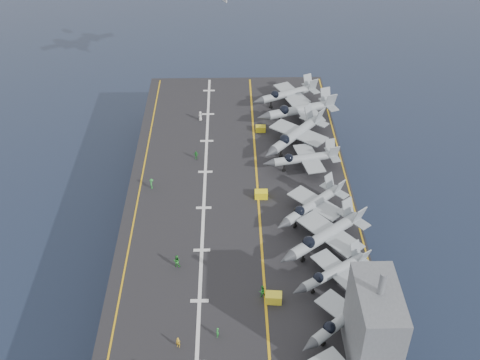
{
  "coord_description": "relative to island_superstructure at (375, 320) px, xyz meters",
  "views": [
    {
      "loc": [
        -1.56,
        -75.87,
        72.52
      ],
      "look_at": [
        0.0,
        4.0,
        13.0
      ],
      "focal_mm": 45.0,
      "sensor_mm": 36.0,
      "label": 1
    }
  ],
  "objects": [
    {
      "name": "crew_4",
      "position": [
        -22.76,
        44.09,
        -6.66
      ],
      "size": [
        1.05,
        0.74,
        1.69
      ],
      "primitive_type": "imported",
      "color": "#268C33",
      "rests_on": "flight_deck"
    },
    {
      "name": "fighter_jet_5",
      "position": [
        -3.44,
        40.67,
        -5.14
      ],
      "size": [
        15.16,
        11.67,
        4.71
      ],
      "primitive_type": null,
      "color": "#9AA1A9",
      "rests_on": "flight_deck"
    },
    {
      "name": "tow_cart_b",
      "position": [
        -11.51,
        32.57,
        -6.86
      ],
      "size": [
        2.16,
        1.42,
        1.29
      ],
      "primitive_type": null,
      "color": "yellow",
      "rests_on": "flight_deck"
    },
    {
      "name": "hull",
      "position": [
        -15.0,
        30.0,
        -12.9
      ],
      "size": [
        36.0,
        90.0,
        10.0
      ],
      "primitive_type": "cube",
      "color": "#56595E",
      "rests_on": "ground"
    },
    {
      "name": "landing_centerline",
      "position": [
        -21.0,
        30.0,
        -7.48
      ],
      "size": [
        0.5,
        90.0,
        0.02
      ],
      "primitive_type": "cube",
      "color": "silver",
      "rests_on": "flight_deck"
    },
    {
      "name": "deck_edge_port",
      "position": [
        -32.0,
        30.0,
        -7.48
      ],
      "size": [
        0.25,
        90.0,
        0.02
      ],
      "primitive_type": "cube",
      "color": "gold",
      "rests_on": "flight_deck"
    },
    {
      "name": "flight_deck",
      "position": [
        -15.0,
        30.0,
        -7.7
      ],
      "size": [
        38.0,
        92.0,
        0.4
      ],
      "primitive_type": "cube",
      "color": "black",
      "rests_on": "hull"
    },
    {
      "name": "crew_5",
      "position": [
        -22.43,
        57.6,
        -6.5
      ],
      "size": [
        0.98,
        1.31,
        2.0
      ],
      "primitive_type": "imported",
      "color": "white",
      "rests_on": "flight_deck"
    },
    {
      "name": "tow_cart_a",
      "position": [
        -10.94,
        9.76,
        -6.82
      ],
      "size": [
        2.39,
        1.67,
        1.36
      ],
      "primitive_type": null,
      "color": "yellow",
      "rests_on": "flight_deck"
    },
    {
      "name": "crew_7",
      "position": [
        -12.45,
        10.78,
        -6.56
      ],
      "size": [
        1.33,
        1.11,
        1.88
      ],
      "primitive_type": "imported",
      "color": "#268C33",
      "rests_on": "flight_deck"
    },
    {
      "name": "fighter_jet_3",
      "position": [
        -2.61,
        20.09,
        -4.72
      ],
      "size": [
        19.22,
        18.3,
        5.57
      ],
      "primitive_type": null,
      "color": "#9FA9B1",
      "rests_on": "flight_deck"
    },
    {
      "name": "fighter_jet_6",
      "position": [
        -4.43,
        47.84,
        -4.65
      ],
      "size": [
        18.93,
        19.6,
        5.7
      ],
      "primitive_type": null,
      "color": "#90979D",
      "rests_on": "flight_deck"
    },
    {
      "name": "foul_line",
      "position": [
        -12.0,
        30.0,
        -7.48
      ],
      "size": [
        0.35,
        90.0,
        0.02
      ],
      "primitive_type": "cube",
      "color": "gold",
      "rests_on": "flight_deck"
    },
    {
      "name": "island_superstructure",
      "position": [
        0.0,
        0.0,
        0.0
      ],
      "size": [
        5.0,
        10.0,
        15.0
      ],
      "primitive_type": null,
      "color": "#56595E",
      "rests_on": "flight_deck"
    },
    {
      "name": "tow_cart_c",
      "position": [
        -10.64,
        53.28,
        -6.92
      ],
      "size": [
        1.98,
        1.33,
        1.16
      ],
      "primitive_type": null,
      "color": "gold",
      "rests_on": "flight_deck"
    },
    {
      "name": "crew_6",
      "position": [
        -18.46,
        3.94,
        -6.7
      ],
      "size": [
        0.81,
        1.06,
        1.59
      ],
      "primitive_type": "imported",
      "color": "#268C33",
      "rests_on": "flight_deck"
    },
    {
      "name": "fighter_jet_2",
      "position": [
        -2.36,
        13.07,
        -5.27
      ],
      "size": [
        15.44,
        14.14,
        4.46
      ],
      "primitive_type": null,
      "color": "gray",
      "rests_on": "flight_deck"
    },
    {
      "name": "ground",
      "position": [
        -15.0,
        30.0,
        -17.9
      ],
      "size": [
        500.0,
        500.0,
        0.0
      ],
      "primitive_type": "plane",
      "color": "#142135",
      "rests_on": "ground"
    },
    {
      "name": "deck_edge_stbd",
      "position": [
        3.5,
        30.0,
        -7.48
      ],
      "size": [
        0.25,
        90.0,
        0.02
      ],
      "primitive_type": "cube",
      "color": "gold",
      "rests_on": "flight_deck"
    },
    {
      "name": "crew_3",
      "position": [
        -29.92,
        35.5,
        -6.56
      ],
      "size": [
        0.89,
        1.21,
        1.87
      ],
      "primitive_type": "imported",
      "color": "#268634",
      "rests_on": "flight_deck"
    },
    {
      "name": "fighter_jet_8",
      "position": [
        -4.44,
        63.95,
        -4.99
      ],
      "size": [
        17.21,
        14.9,
        5.03
      ],
      "primitive_type": null,
      "color": "#989EA7",
      "rests_on": "flight_deck"
    },
    {
      "name": "fighter_jet_4",
      "position": [
        -3.64,
        27.57,
        -5.01
      ],
      "size": [
        17.01,
        16.74,
        4.98
      ],
      "primitive_type": null,
      "color": "gray",
      "rests_on": "flight_deck"
    },
    {
      "name": "crew_1",
      "position": [
        -23.37,
        2.43,
        -6.7
      ],
      "size": [
        1.08,
        0.83,
        1.61
      ],
      "primitive_type": "imported",
      "color": "gold",
      "rests_on": "flight_deck"
    },
    {
      "name": "fighter_jet_1",
      "position": [
        -2.15,
        4.79,
        -5.1
      ],
      "size": [
        16.51,
        15.99,
        4.8
      ],
      "primitive_type": null,
      "color": "#8F989E",
      "rests_on": "flight_deck"
    },
    {
      "name": "crew_2",
      "position": [
        -24.47,
        16.75,
        -6.47
      ],
      "size": [
        1.37,
        1.04,
        2.06
      ],
      "primitive_type": "imported",
      "color": "#2A8C2F",
      "rests_on": "flight_deck"
    },
    {
      "name": "fighter_jet_7",
      "position": [
        -2.58,
        56.91,
        -4.68
      ],
      "size": [
        18.9,
        15.54,
        5.64
      ],
      "primitive_type": null,
      "color": "#9BA3AA",
      "rests_on": "flight_deck"
    }
  ]
}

